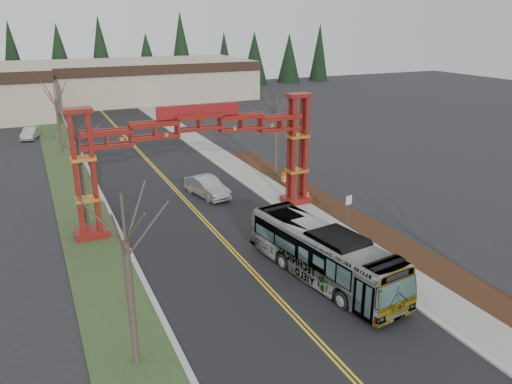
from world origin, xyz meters
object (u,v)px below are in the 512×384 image
bare_tree_right_far (276,116)px  barrel_mid (293,191)px  retail_building_east (146,80)px  barrel_north (284,178)px  bare_tree_median_far (56,101)px  bare_tree_median_near (126,242)px  transit_bus (323,254)px  parked_car_far_a (30,133)px  silver_sedan (207,187)px  gateway_arch (200,141)px  street_sign (349,205)px  barrel_south (306,197)px  bare_tree_median_mid (78,144)px

bare_tree_right_far → barrel_mid: size_ratio=7.25×
retail_building_east → barrel_mid: retail_building_east is taller
retail_building_east → barrel_north: size_ratio=39.74×
bare_tree_median_far → bare_tree_median_near: bearing=-90.0°
transit_bus → bare_tree_right_far: (6.69, 19.26, 4.16)m
parked_car_far_a → bare_tree_median_near: 49.31m
bare_tree_median_far → barrel_mid: size_ratio=7.27×
retail_building_east → silver_sedan: 57.87m
gateway_arch → transit_bus: gateway_arch is taller
parked_car_far_a → street_sign: street_sign is taller
gateway_arch → bare_tree_right_far: 12.60m
bare_tree_median_near → barrel_mid: size_ratio=7.28×
gateway_arch → barrel_north: size_ratio=19.03×
transit_bus → bare_tree_median_near: bare_tree_median_near is taller
bare_tree_median_near → bare_tree_right_far: 28.67m
bare_tree_median_far → barrel_mid: bearing=-55.0°
gateway_arch → barrel_south: bearing=-1.0°
parked_car_far_a → barrel_south: parked_car_far_a is taller
transit_bus → bare_tree_median_near: (-11.31, -3.05, 4.20)m
retail_building_east → transit_bus: bearing=-95.2°
bare_tree_median_mid → barrel_mid: 17.46m
barrel_north → barrel_south: bearing=-98.0°
bare_tree_right_far → parked_car_far_a: bearing=128.2°
gateway_arch → street_sign: size_ratio=7.53×
parked_car_far_a → bare_tree_median_near: (3.00, -48.96, 5.06)m
bare_tree_median_far → bare_tree_right_far: 25.16m
barrel_north → bare_tree_median_near: bearing=-131.7°
retail_building_east → barrel_north: bearing=-90.4°
silver_sedan → barrel_north: (7.55, 0.41, -0.35)m
transit_bus → bare_tree_median_near: bearing=-173.2°
retail_building_east → bare_tree_right_far: 54.33m
parked_car_far_a → barrel_mid: bearing=-44.7°
silver_sedan → barrel_north: silver_sedan is taller
gateway_arch → retail_building_east: bearing=80.8°
parked_car_far_a → barrel_mid: size_ratio=4.05×
silver_sedan → barrel_south: (6.81, -4.86, -0.38)m
transit_bus → bare_tree_median_near: 12.44m
bare_tree_right_far → bare_tree_median_far: bearing=135.7°
silver_sedan → bare_tree_median_mid: bearing=178.7°
transit_bus → barrel_north: size_ratio=11.84×
bare_tree_median_mid → street_sign: bare_tree_median_mid is taller
gateway_arch → parked_car_far_a: 36.42m
bare_tree_median_far → street_sign: size_ratio=3.23×
transit_bus → barrel_mid: (5.24, 13.18, -1.04)m
transit_bus → parked_car_far_a: 48.09m
retail_building_east → transit_bus: size_ratio=3.36×
retail_building_east → barrel_mid: 60.45m
bare_tree_median_mid → street_sign: 19.49m
gateway_arch → barrel_south: size_ratio=20.50×
barrel_mid → barrel_north: size_ratio=1.12×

